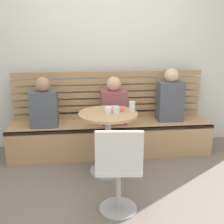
# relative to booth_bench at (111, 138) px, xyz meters

# --- Properties ---
(ground) EXTENTS (8.00, 8.00, 0.00)m
(ground) POSITION_rel_booth_bench_xyz_m (0.00, -1.20, -0.22)
(ground) COLOR #70665B
(back_wall) EXTENTS (5.20, 0.10, 2.90)m
(back_wall) POSITION_rel_booth_bench_xyz_m (0.00, 0.44, 1.23)
(back_wall) COLOR silver
(back_wall) RESTS_ON ground
(booth_bench) EXTENTS (2.70, 0.52, 0.44)m
(booth_bench) POSITION_rel_booth_bench_xyz_m (0.00, 0.00, 0.00)
(booth_bench) COLOR tan
(booth_bench) RESTS_ON ground
(booth_backrest) EXTENTS (2.65, 0.04, 0.67)m
(booth_backrest) POSITION_rel_booth_bench_xyz_m (0.00, 0.24, 0.56)
(booth_backrest) COLOR #A68157
(booth_backrest) RESTS_ON booth_bench
(cafe_table) EXTENTS (0.68, 0.68, 0.74)m
(cafe_table) POSITION_rel_booth_bench_xyz_m (-0.09, -0.53, 0.30)
(cafe_table) COLOR #ADADB2
(cafe_table) RESTS_ON ground
(white_chair) EXTENTS (0.44, 0.44, 0.85)m
(white_chair) POSITION_rel_booth_bench_xyz_m (-0.08, -1.34, 0.24)
(white_chair) COLOR #ADADB2
(white_chair) RESTS_ON ground
(person_adult) EXTENTS (0.34, 0.22, 0.73)m
(person_adult) POSITION_rel_booth_bench_xyz_m (0.82, 0.03, 0.54)
(person_adult) COLOR #4C515B
(person_adult) RESTS_ON booth_bench
(person_child_left) EXTENTS (0.34, 0.22, 0.63)m
(person_child_left) POSITION_rel_booth_bench_xyz_m (0.04, -0.02, 0.50)
(person_child_left) COLOR brown
(person_child_left) RESTS_ON booth_bench
(person_child_middle) EXTENTS (0.34, 0.22, 0.65)m
(person_child_middle) POSITION_rel_booth_bench_xyz_m (-0.87, -0.04, 0.50)
(person_child_middle) COLOR #4C515B
(person_child_middle) RESTS_ON booth_bench
(cup_ceramic_white) EXTENTS (0.08, 0.08, 0.07)m
(cup_ceramic_white) POSITION_rel_booth_bench_xyz_m (-0.09, -0.53, 0.55)
(cup_ceramic_white) COLOR white
(cup_ceramic_white) RESTS_ON cafe_table
(cup_glass_tall) EXTENTS (0.07, 0.07, 0.12)m
(cup_glass_tall) POSITION_rel_booth_bench_xyz_m (0.19, -0.51, 0.58)
(cup_glass_tall) COLOR silver
(cup_glass_tall) RESTS_ON cafe_table
(cup_glass_short) EXTENTS (0.08, 0.08, 0.08)m
(cup_glass_short) POSITION_rel_booth_bench_xyz_m (0.00, -0.56, 0.56)
(cup_glass_short) COLOR silver
(cup_glass_short) RESTS_ON cafe_table
(plate_small) EXTENTS (0.17, 0.17, 0.01)m
(plate_small) POSITION_rel_booth_bench_xyz_m (0.03, -0.42, 0.52)
(plate_small) COLOR #DB4C42
(plate_small) RESTS_ON cafe_table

